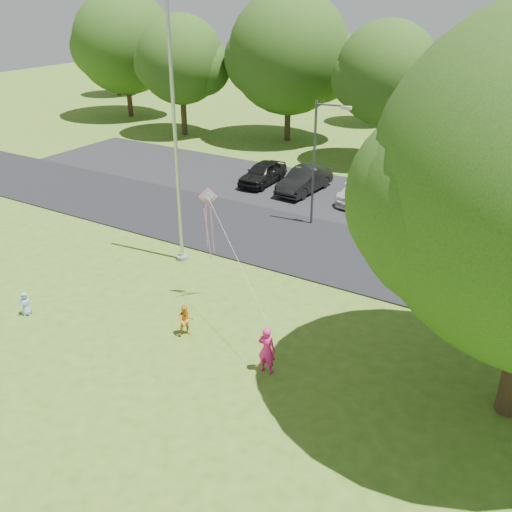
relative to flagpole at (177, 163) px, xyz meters
The scene contains 12 objects.
ground 7.39m from the flagpole, 55.01° to the right, with size 120.00×120.00×0.00m, color #42691B.
park_road 6.73m from the flagpole, 48.81° to the left, with size 60.00×6.00×0.06m, color black.
parking_strip 11.82m from the flagpole, 71.57° to the left, with size 42.00×7.00×0.06m, color black.
flagpole is the anchor object (origin of this frame).
street_lamp 7.11m from the flagpole, 64.17° to the left, with size 1.64×0.36×5.85m.
trash_can 10.00m from the flagpole, 52.71° to the left, with size 0.56×0.56×0.89m.
tree_row 19.95m from the flagpole, 75.18° to the left, with size 64.35×11.94×10.88m.
parked_cars 11.80m from the flagpole, 68.76° to the left, with size 13.52×4.89×1.44m.
woman 9.09m from the flagpole, 34.61° to the right, with size 0.56×0.37×1.53m, color #F02085.
child_yellow 6.86m from the flagpole, 50.46° to the right, with size 0.54×0.42×1.11m, color orange.
child_blue 7.62m from the flagpole, 105.98° to the right, with size 0.43×0.28×0.87m, color #91BADF.
kite 3.85m from the flagpole, 35.15° to the right, with size 4.20×2.93×2.77m.
Camera 1 is at (10.43, -11.77, 10.39)m, focal length 40.00 mm.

